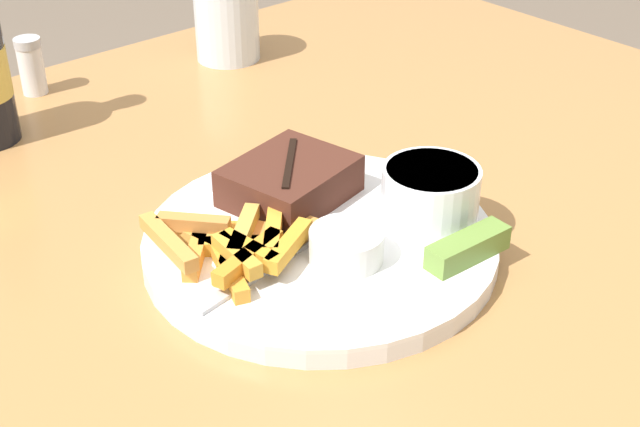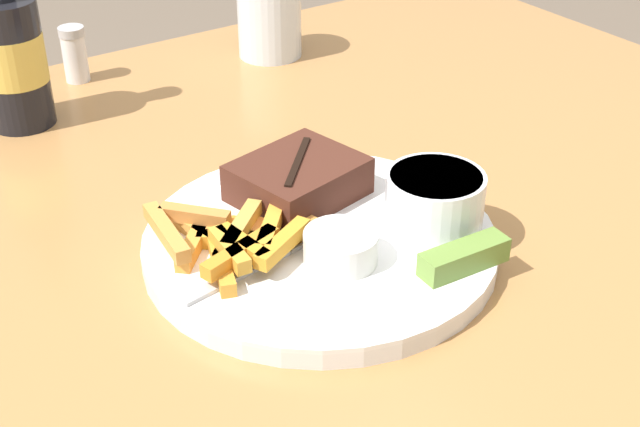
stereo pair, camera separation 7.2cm
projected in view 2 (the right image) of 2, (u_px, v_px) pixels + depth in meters
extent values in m
cube|color=#A87542|center=(320.00, 272.00, 0.75)|extent=(1.22, 1.04, 0.04)
cylinder|color=#A87542|center=(432.00, 217.00, 1.53)|extent=(0.06, 0.06, 0.71)
cylinder|color=white|center=(320.00, 245.00, 0.73)|extent=(0.29, 0.29, 0.01)
cylinder|color=white|center=(320.00, 236.00, 0.73)|extent=(0.29, 0.29, 0.00)
cube|color=#472319|center=(298.00, 179.00, 0.77)|extent=(0.12, 0.11, 0.03)
cube|color=black|center=(298.00, 161.00, 0.76)|extent=(0.07, 0.07, 0.00)
cube|color=orange|center=(195.00, 241.00, 0.71)|extent=(0.06, 0.06, 0.01)
cube|color=#BD9340|center=(242.00, 227.00, 0.71)|extent=(0.06, 0.05, 0.01)
cube|color=#CD7D3A|center=(239.00, 249.00, 0.70)|extent=(0.08, 0.05, 0.01)
cube|color=#C88839|center=(210.00, 238.00, 0.71)|extent=(0.03, 0.08, 0.01)
cube|color=gold|center=(283.00, 243.00, 0.69)|extent=(0.06, 0.04, 0.01)
cube|color=#C27C38|center=(195.00, 216.00, 0.72)|extent=(0.05, 0.05, 0.01)
cube|color=gold|center=(241.00, 244.00, 0.69)|extent=(0.02, 0.06, 0.01)
cube|color=#D5873C|center=(291.00, 241.00, 0.71)|extent=(0.07, 0.03, 0.01)
cube|color=orange|center=(218.00, 262.00, 0.69)|extent=(0.04, 0.07, 0.01)
cube|color=orange|center=(241.00, 252.00, 0.68)|extent=(0.07, 0.03, 0.01)
cube|color=orange|center=(229.00, 243.00, 0.71)|extent=(0.05, 0.05, 0.01)
cube|color=gold|center=(232.00, 252.00, 0.68)|extent=(0.02, 0.06, 0.01)
cube|color=gold|center=(271.00, 228.00, 0.71)|extent=(0.05, 0.06, 0.01)
cube|color=gold|center=(246.00, 241.00, 0.71)|extent=(0.07, 0.06, 0.01)
cube|color=#C9873C|center=(166.00, 232.00, 0.70)|extent=(0.02, 0.08, 0.01)
cylinder|color=white|center=(434.00, 201.00, 0.73)|extent=(0.08, 0.08, 0.05)
cylinder|color=beige|center=(436.00, 182.00, 0.72)|extent=(0.08, 0.08, 0.01)
cylinder|color=silver|center=(341.00, 247.00, 0.69)|extent=(0.06, 0.06, 0.03)
cylinder|color=#B22319|center=(341.00, 237.00, 0.68)|extent=(0.05, 0.05, 0.01)
cube|color=olive|center=(464.00, 257.00, 0.68)|extent=(0.08, 0.03, 0.02)
cube|color=#B7B7BC|center=(236.00, 275.00, 0.68)|extent=(0.10, 0.03, 0.00)
cube|color=#B7B7BC|center=(306.00, 244.00, 0.71)|extent=(0.03, 0.01, 0.00)
cube|color=#B7B7BC|center=(302.00, 241.00, 0.72)|extent=(0.03, 0.01, 0.00)
cube|color=#B7B7BC|center=(299.00, 239.00, 0.72)|extent=(0.03, 0.01, 0.00)
cube|color=#B7B7BC|center=(258.00, 196.00, 0.78)|extent=(0.04, 0.11, 0.00)
cube|color=black|center=(323.00, 231.00, 0.73)|extent=(0.02, 0.06, 0.01)
cylinder|color=black|center=(13.00, 64.00, 0.91)|extent=(0.07, 0.07, 0.13)
cylinder|color=gold|center=(12.00, 58.00, 0.91)|extent=(0.07, 0.07, 0.05)
cylinder|color=silver|center=(269.00, 18.00, 1.09)|extent=(0.08, 0.08, 0.09)
cylinder|color=white|center=(75.00, 58.00, 1.03)|extent=(0.03, 0.03, 0.05)
cylinder|color=#B7B7BC|center=(71.00, 31.00, 1.01)|extent=(0.03, 0.03, 0.01)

